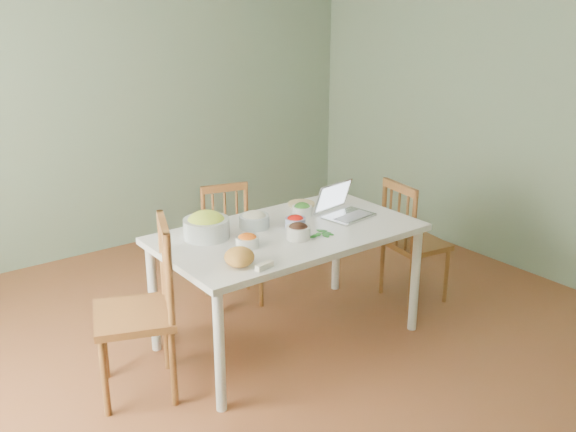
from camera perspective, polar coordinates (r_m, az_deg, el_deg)
floor at (r=4.27m, az=-0.73°, el=-12.56°), size 5.00×5.00×0.00m
wall_back at (r=5.91m, az=-15.44°, el=9.78°), size 5.00×0.00×2.70m
wall_right at (r=5.56m, az=20.76°, el=8.67°), size 0.00×5.00×2.70m
dining_table at (r=4.34m, az=-0.00°, el=-6.15°), size 1.67×0.94×0.78m
chair_far at (r=4.86m, az=-4.88°, el=-2.73°), size 0.47×0.46×0.88m
chair_left at (r=3.84m, az=-13.34°, el=-8.10°), size 0.58×0.59×1.04m
chair_right at (r=4.98m, az=11.10°, el=-2.12°), size 0.45×0.47×0.94m
bread_boule at (r=3.65m, az=-4.27°, el=-3.59°), size 0.19×0.19×0.11m
butter_stick at (r=3.63m, az=-2.07°, el=-4.36°), size 0.12×0.06×0.03m
bowl_squash at (r=4.07m, az=-7.15°, el=-0.79°), size 0.32×0.32×0.17m
bowl_carrot at (r=3.92m, az=-3.57°, el=-2.14°), size 0.16×0.16×0.08m
bowl_onion at (r=4.23m, az=-2.97°, el=-0.31°), size 0.25×0.25×0.11m
bowl_mushroom at (r=4.04m, az=0.90°, el=-1.33°), size 0.19×0.19×0.10m
bowl_redpep at (r=4.23m, az=0.65°, el=-0.47°), size 0.15×0.15×0.08m
bowl_broccoli at (r=4.46m, az=1.23°, el=0.60°), size 0.14×0.14×0.09m
flatbread at (r=4.68m, az=1.17°, el=1.06°), size 0.23×0.23×0.02m
basil_bunch at (r=4.11m, az=2.74°, el=-1.54°), size 0.19×0.19×0.02m
laptop at (r=4.42m, az=5.40°, el=1.25°), size 0.37×0.34×0.22m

